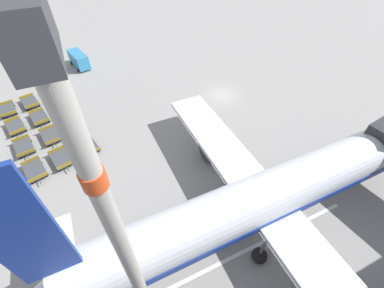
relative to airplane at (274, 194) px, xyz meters
The scene contains 17 objects.
ground_plane 19.96m from the airplane, 162.26° to the left, with size 500.00×500.00×0.00m, color gray.
airplane is the anchor object (origin of this frame).
service_van 37.69m from the airplane, 162.32° to the right, with size 5.03×3.02×2.37m.
baggage_dolly_row_near_col_a 34.42m from the airplane, 140.74° to the right, with size 3.81×2.31×0.92m.
baggage_dolly_row_near_col_b 30.51m from the airplane, 137.24° to the right, with size 3.81×2.55×0.92m.
baggage_dolly_row_near_col_c 26.82m from the airplane, 132.54° to the right, with size 3.81×2.39×0.92m.
baggage_dolly_row_near_col_d 23.33m from the airplane, 126.65° to the right, with size 3.81×2.50×0.92m.
baggage_dolly_row_mid_a_col_a 33.35m from the airplane, 145.00° to the right, with size 3.81×2.54×0.92m.
baggage_dolly_row_mid_a_col_b 29.36m from the airplane, 142.09° to the right, with size 3.82×2.46×0.92m.
baggage_dolly_row_mid_a_col_c 25.39m from the airplane, 138.14° to the right, with size 3.81×2.44×0.92m.
baggage_dolly_row_mid_a_col_d 21.69m from the airplane, 132.15° to the right, with size 3.81×2.52×0.92m.
baggage_dolly_row_mid_b_col_a 32.39m from the airplane, 149.72° to the right, with size 3.82×2.45×0.92m.
baggage_dolly_row_mid_b_col_b 28.24m from the airplane, 147.65° to the right, with size 3.81×2.34×0.92m.
baggage_dolly_row_mid_b_col_c 24.10m from the airplane, 144.40° to the right, with size 3.82×2.46×0.92m.
baggage_dolly_row_mid_b_col_d 20.34m from the airplane, 139.30° to the right, with size 3.81×2.51×0.92m.
apron_light_mast 14.17m from the airplane, 73.90° to the right, with size 2.00×0.70×19.63m.
stand_guidance_stripe 8.80m from the airplane, 76.04° to the right, with size 0.72×29.32×0.01m.
Camera 1 is at (26.88, -16.84, 20.60)m, focal length 24.00 mm.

